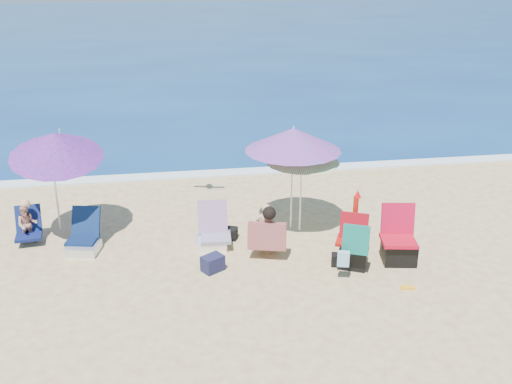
{
  "coord_description": "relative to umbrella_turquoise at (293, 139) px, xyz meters",
  "views": [
    {
      "loc": [
        -1.81,
        -8.58,
        5.01
      ],
      "look_at": [
        -0.3,
        1.0,
        1.1
      ],
      "focal_mm": 39.01,
      "sensor_mm": 36.0,
      "label": 1
    }
  ],
  "objects": [
    {
      "name": "chair_navy",
      "position": [
        -4.1,
        -0.31,
        -1.71
      ],
      "size": [
        0.69,
        0.86,
        0.78
      ],
      "color": "#0B1C40",
      "rests_on": "ground"
    },
    {
      "name": "orange_item",
      "position": [
        1.45,
        -2.58,
        -1.9
      ],
      "size": [
        0.24,
        0.12,
        0.03
      ],
      "color": "#FE9F1A",
      "rests_on": "ground"
    },
    {
      "name": "umbrella_striped",
      "position": [
        0.17,
        -0.14,
        -0.23
      ],
      "size": [
        1.46,
        1.46,
        1.94
      ],
      "color": "white",
      "rests_on": "ground"
    },
    {
      "name": "bag_black_b",
      "position": [
        0.53,
        -1.65,
        -1.81
      ],
      "size": [
        0.33,
        0.27,
        0.22
      ],
      "color": "black",
      "rests_on": "ground"
    },
    {
      "name": "furled_umbrella",
      "position": [
        0.93,
        -1.22,
        -1.22
      ],
      "size": [
        0.16,
        0.16,
        1.27
      ],
      "color": "#B11E0C",
      "rests_on": "ground"
    },
    {
      "name": "umbrella_blue",
      "position": [
        -4.49,
        0.25,
        0.03
      ],
      "size": [
        2.15,
        2.2,
        2.37
      ],
      "color": "white",
      "rests_on": "ground"
    },
    {
      "name": "chair_rainbow",
      "position": [
        -1.67,
        -0.51,
        -1.7
      ],
      "size": [
        0.71,
        0.77,
        0.82
      ],
      "color": "#C0444B",
      "rests_on": "ground"
    },
    {
      "name": "person_left",
      "position": [
        -5.21,
        0.19,
        -1.52
      ],
      "size": [
        0.55,
        0.69,
        0.88
      ],
      "color": "tan",
      "rests_on": "ground"
    },
    {
      "name": "ground",
      "position": [
        -0.52,
        -1.59,
        -1.92
      ],
      "size": [
        120.0,
        120.0,
        0.0
      ],
      "color": "#D8BC84",
      "rests_on": "ground"
    },
    {
      "name": "bag_navy_a",
      "position": [
        -1.74,
        -1.47,
        -1.78
      ],
      "size": [
        0.45,
        0.42,
        0.29
      ],
      "color": "#1A1C39",
      "rests_on": "ground"
    },
    {
      "name": "person_center",
      "position": [
        -0.7,
        -1.06,
        -1.42
      ],
      "size": [
        0.75,
        0.77,
        1.03
      ],
      "color": "tan",
      "rests_on": "ground"
    },
    {
      "name": "umbrella_turquoise",
      "position": [
        0.0,
        0.0,
        0.0
      ],
      "size": [
        1.97,
        1.97,
        2.18
      ],
      "color": "white",
      "rests_on": "ground"
    },
    {
      "name": "foam",
      "position": [
        -0.52,
        3.51,
        -1.9
      ],
      "size": [
        120.0,
        0.5,
        0.04
      ],
      "color": "white",
      "rests_on": "ground"
    },
    {
      "name": "sea",
      "position": [
        -0.52,
        43.41,
        -1.97
      ],
      "size": [
        120.0,
        80.0,
        0.12
      ],
      "color": "navy",
      "rests_on": "ground"
    },
    {
      "name": "bag_black_a",
      "position": [
        -1.32,
        -0.26,
        -1.8
      ],
      "size": [
        0.38,
        0.33,
        0.23
      ],
      "color": "black",
      "rests_on": "ground"
    },
    {
      "name": "camp_chair_right",
      "position": [
        0.76,
        -1.71,
        -1.58
      ],
      "size": [
        0.79,
        1.05,
        0.94
      ],
      "color": "#A5110B",
      "rests_on": "ground"
    },
    {
      "name": "camp_chair_left",
      "position": [
        1.64,
        -1.65,
        -1.6
      ],
      "size": [
        0.73,
        0.73,
        1.05
      ],
      "color": "red",
      "rests_on": "ground"
    }
  ]
}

